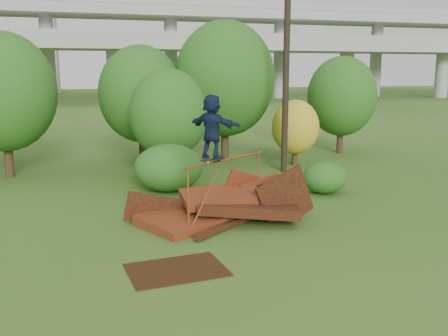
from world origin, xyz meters
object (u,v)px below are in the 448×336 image
object	(u,v)px
skater	(212,127)
flat_plate	(177,270)
scrap_pile	(223,208)
utility_pole	(286,58)

from	to	relation	value
skater	flat_plate	bearing A→B (deg)	115.44
scrap_pile	flat_plate	distance (m)	4.02
scrap_pile	skater	size ratio (longest dim) A/B	3.15
skater	utility_pole	distance (m)	8.66
skater	scrap_pile	bearing A→B (deg)	-88.93
flat_plate	utility_pole	bearing A→B (deg)	55.63
skater	utility_pole	size ratio (longest dim) A/B	0.19
scrap_pile	utility_pole	bearing A→B (deg)	53.87
utility_pole	scrap_pile	bearing A→B (deg)	-126.13
skater	flat_plate	world-z (taller)	skater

